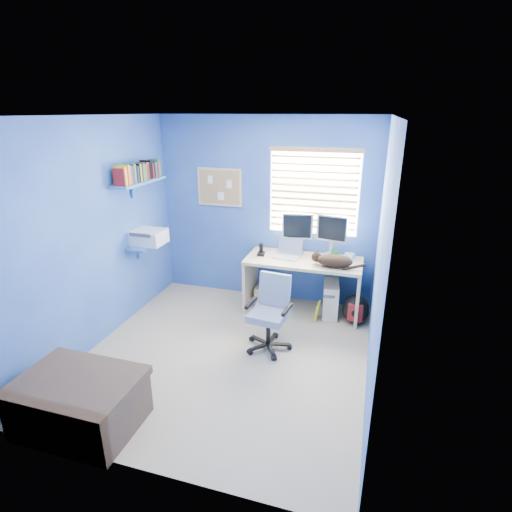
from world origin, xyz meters
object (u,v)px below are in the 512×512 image
(cat, at_px, (335,261))
(tower_pc, at_px, (331,299))
(desk, at_px, (303,286))
(office_chair, at_px, (270,322))
(laptop, at_px, (287,249))

(cat, distance_m, tower_pc, 0.62)
(desk, distance_m, office_chair, 0.98)
(desk, relative_size, laptop, 4.49)
(laptop, bearing_deg, cat, -5.89)
(tower_pc, height_order, office_chair, office_chair)
(laptop, height_order, office_chair, laptop)
(desk, relative_size, cat, 3.39)
(laptop, height_order, cat, laptop)
(cat, relative_size, tower_pc, 0.97)
(desk, xyz_separation_m, cat, (0.40, -0.15, 0.45))
(cat, xyz_separation_m, office_chair, (-0.60, -0.81, -0.50))
(desk, bearing_deg, cat, -20.49)
(tower_pc, bearing_deg, desk, 175.70)
(desk, bearing_deg, tower_pc, 2.53)
(cat, bearing_deg, office_chair, -116.90)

